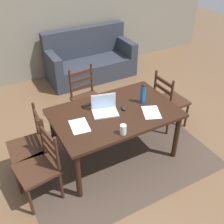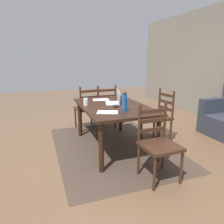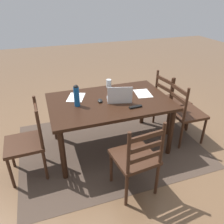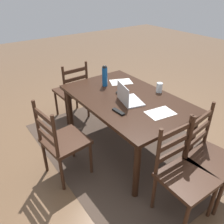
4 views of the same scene
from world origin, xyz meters
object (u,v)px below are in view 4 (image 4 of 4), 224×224
object	(u,v)px
chair_right_far	(72,91)
chair_left_near	(210,157)
dining_table	(126,103)
water_bottle	(105,75)
drinking_glass	(159,88)
laptop	(128,98)
computer_mouse	(119,92)
tv_remote	(118,112)
chair_left_far	(183,175)
chair_far_head	(62,142)

from	to	relation	value
chair_right_far	chair_left_near	bearing A→B (deg)	-169.55
dining_table	water_bottle	xyz separation A→B (m)	(0.44, 0.01, 0.23)
drinking_glass	laptop	bearing A→B (deg)	87.85
chair_left_near	computer_mouse	xyz separation A→B (m)	(1.23, 0.20, 0.30)
dining_table	chair_right_far	distance (m)	1.13
tv_remote	drinking_glass	bearing A→B (deg)	-174.25
chair_left_far	tv_remote	size ratio (longest dim) A/B	5.59
water_bottle	chair_far_head	bearing A→B (deg)	116.98
computer_mouse	tv_remote	bearing A→B (deg)	155.67
water_bottle	tv_remote	world-z (taller)	water_bottle
chair_right_far	tv_remote	bearing A→B (deg)	175.84
laptop	tv_remote	xyz separation A→B (m)	(-0.13, 0.23, -0.05)
dining_table	chair_left_near	bearing A→B (deg)	-169.66
chair_right_far	chair_left_far	world-z (taller)	same
laptop	tv_remote	bearing A→B (deg)	119.48
chair_far_head	tv_remote	bearing A→B (deg)	-112.14
dining_table	water_bottle	world-z (taller)	water_bottle
laptop	computer_mouse	size ratio (longest dim) A/B	3.67
chair_right_far	water_bottle	distance (m)	0.80
computer_mouse	water_bottle	bearing A→B (deg)	16.25
dining_table	tv_remote	bearing A→B (deg)	128.78
tv_remote	laptop	bearing A→B (deg)	-153.39
chair_far_head	tv_remote	size ratio (longest dim) A/B	5.59
chair_left_far	computer_mouse	xyz separation A→B (m)	(1.22, -0.20, 0.30)
laptop	tv_remote	distance (m)	0.27
water_bottle	chair_left_far	bearing A→B (deg)	172.95
chair_far_head	computer_mouse	size ratio (longest dim) A/B	9.50
dining_table	laptop	distance (m)	0.19
water_bottle	tv_remote	xyz separation A→B (m)	(-0.68, 0.29, -0.14)
drinking_glass	chair_far_head	bearing A→B (deg)	84.53
dining_table	water_bottle	size ratio (longest dim) A/B	5.64
laptop	chair_left_near	bearing A→B (deg)	-164.62
drinking_glass	computer_mouse	size ratio (longest dim) A/B	1.22
chair_left_far	dining_table	bearing A→B (deg)	-10.59
chair_far_head	tv_remote	world-z (taller)	chair_far_head
chair_left_far	chair_left_near	bearing A→B (deg)	-90.06
chair_left_near	drinking_glass	size ratio (longest dim) A/B	7.76
chair_left_far	water_bottle	bearing A→B (deg)	-7.05
laptop	dining_table	bearing A→B (deg)	-32.35
chair_far_head	chair_right_far	size ratio (longest dim) A/B	1.00
chair_far_head	computer_mouse	xyz separation A→B (m)	(0.14, -0.88, 0.30)
chair_far_head	chair_left_far	bearing A→B (deg)	-148.00
chair_far_head	water_bottle	world-z (taller)	water_bottle
chair_right_far	computer_mouse	size ratio (longest dim) A/B	9.50
chair_right_far	tv_remote	world-z (taller)	chair_right_far
chair_far_head	laptop	size ratio (longest dim) A/B	2.59
chair_left_near	laptop	distance (m)	1.07
chair_right_far	drinking_glass	bearing A→B (deg)	-152.50
chair_left_far	drinking_glass	xyz separation A→B (m)	(0.96, -0.64, 0.34)
chair_left_near	laptop	xyz separation A→B (m)	(0.98, 0.27, 0.34)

